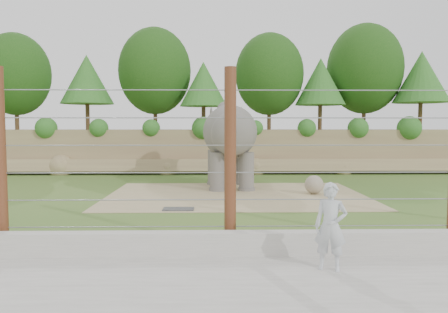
{
  "coord_description": "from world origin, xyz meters",
  "views": [
    {
      "loc": [
        -0.34,
        -14.03,
        2.72
      ],
      "look_at": [
        0.0,
        2.0,
        1.6
      ],
      "focal_mm": 35.0,
      "sensor_mm": 36.0,
      "label": 1
    }
  ],
  "objects_px": {
    "elephant": "(230,145)",
    "zookeeper": "(331,226)",
    "stone_ball": "(314,185)",
    "barrier_fence": "(230,159)"
  },
  "relations": [
    {
      "from": "elephant",
      "to": "zookeeper",
      "type": "distance_m",
      "value": 11.27
    },
    {
      "from": "stone_ball",
      "to": "barrier_fence",
      "type": "relative_size",
      "value": 0.04
    },
    {
      "from": "barrier_fence",
      "to": "zookeeper",
      "type": "height_order",
      "value": "barrier_fence"
    },
    {
      "from": "stone_ball",
      "to": "elephant",
      "type": "bearing_deg",
      "value": 148.85
    },
    {
      "from": "elephant",
      "to": "barrier_fence",
      "type": "distance_m",
      "value": 9.63
    },
    {
      "from": "elephant",
      "to": "stone_ball",
      "type": "bearing_deg",
      "value": -34.45
    },
    {
      "from": "elephant",
      "to": "stone_ball",
      "type": "distance_m",
      "value": 4.14
    },
    {
      "from": "stone_ball",
      "to": "zookeeper",
      "type": "bearing_deg",
      "value": -101.02
    },
    {
      "from": "zookeeper",
      "to": "elephant",
      "type": "bearing_deg",
      "value": 118.15
    },
    {
      "from": "elephant",
      "to": "zookeeper",
      "type": "xyz_separation_m",
      "value": [
        1.52,
        -11.12,
        -1.07
      ]
    }
  ]
}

